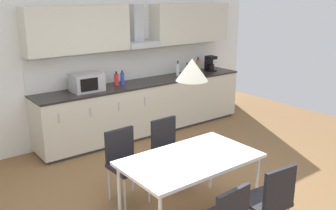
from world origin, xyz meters
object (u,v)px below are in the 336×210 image
(pendant_lamp, at_px, (192,70))
(coffee_maker, at_px, (210,63))
(bottle_blue, at_px, (122,79))
(chair_far_right, at_px, (168,145))
(microwave, at_px, (87,82))
(bottle_white, at_px, (178,69))
(chair_far_left, at_px, (125,158))
(chair_near_right, at_px, (270,197))
(bottle_brown, at_px, (198,66))
(bottle_red, at_px, (116,80))
(bottle_green, at_px, (187,70))
(dining_table, at_px, (190,162))

(pendant_lamp, bearing_deg, coffee_maker, 43.56)
(bottle_blue, distance_m, chair_far_right, 1.94)
(microwave, distance_m, bottle_white, 1.87)
(microwave, xyz_separation_m, chair_far_left, (-0.40, -1.78, -0.54))
(coffee_maker, height_order, pendant_lamp, pendant_lamp)
(bottle_white, height_order, bottle_blue, bottle_white)
(bottle_white, bearing_deg, pendant_lamp, -126.44)
(microwave, xyz_separation_m, bottle_white, (1.87, 0.05, -0.02))
(coffee_maker, relative_size, pendant_lamp, 0.94)
(bottle_white, height_order, chair_near_right, bottle_white)
(bottle_brown, xyz_separation_m, chair_far_left, (-2.71, -1.76, -0.53))
(chair_far_right, height_order, chair_far_left, same)
(bottle_red, xyz_separation_m, chair_far_left, (-0.96, -1.82, -0.50))
(chair_far_left, bearing_deg, chair_near_right, -68.18)
(bottle_red, relative_size, bottle_white, 0.85)
(bottle_green, relative_size, dining_table, 0.17)
(bottle_red, height_order, pendant_lamp, pendant_lamp)
(bottle_green, height_order, bottle_white, bottle_white)
(bottle_red, height_order, chair_far_right, bottle_red)
(bottle_green, distance_m, chair_near_right, 3.80)
(chair_far_right, bearing_deg, chair_near_right, -90.20)
(microwave, bearing_deg, chair_near_right, -85.93)
(bottle_brown, bearing_deg, dining_table, -132.91)
(chair_far_left, bearing_deg, bottle_green, 35.53)
(microwave, height_order, chair_far_left, microwave)
(bottle_white, distance_m, chair_far_left, 2.96)
(chair_far_right, bearing_deg, chair_far_left, -180.00)
(bottle_white, distance_m, chair_near_right, 3.84)
(bottle_green, relative_size, bottle_red, 1.03)
(bottle_green, relative_size, bottle_blue, 1.01)
(bottle_blue, relative_size, pendant_lamp, 0.75)
(microwave, relative_size, coffee_maker, 1.60)
(bottle_blue, bearing_deg, bottle_green, -4.51)
(bottle_brown, bearing_deg, bottle_red, 177.84)
(bottle_green, distance_m, bottle_blue, 1.34)
(bottle_red, relative_size, chair_far_left, 0.27)
(bottle_brown, bearing_deg, chair_far_left, -147.05)
(coffee_maker, distance_m, chair_far_left, 3.60)
(dining_table, distance_m, pendant_lamp, 0.98)
(dining_table, xyz_separation_m, chair_near_right, (0.32, -0.81, -0.16))
(bottle_blue, xyz_separation_m, chair_far_right, (-0.42, -1.83, -0.50))
(pendant_lamp, bearing_deg, chair_far_left, 112.16)
(coffee_maker, distance_m, bottle_brown, 0.36)
(dining_table, bearing_deg, chair_far_left, 112.16)
(bottle_red, xyz_separation_m, bottle_brown, (1.75, -0.07, 0.03))
(bottle_white, bearing_deg, bottle_blue, -179.87)
(microwave, xyz_separation_m, pendant_lamp, (-0.08, -2.58, 0.61))
(bottle_white, bearing_deg, microwave, -178.42)
(bottle_white, height_order, dining_table, bottle_white)
(bottle_white, xyz_separation_m, chair_far_right, (-1.62, -1.83, -0.52))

